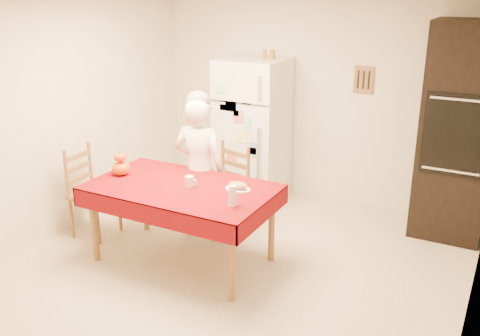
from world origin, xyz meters
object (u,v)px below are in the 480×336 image
Objects in this scene: coffee_mug at (189,182)px; bread_plate at (238,189)px; seated_woman at (200,170)px; wine_glass at (233,196)px; dining_table at (181,193)px; chair_left at (89,188)px; chair_far at (229,186)px; refrigerator at (253,130)px; pumpkin_lower at (121,168)px; oven_cabinet at (458,133)px.

coffee_mug reaches higher than bread_plate.
wine_glass is at bearing 133.49° from seated_woman.
wine_glass is at bearing -14.98° from dining_table.
chair_left is at bearing 173.33° from wine_glass.
chair_far is 5.40× the size of wine_glass.
dining_table is at bearing -85.13° from refrigerator.
seated_woman is 0.78m from pumpkin_lower.
chair_far is at bearing 85.58° from dining_table.
oven_cabinet reaches higher than pumpkin_lower.
dining_table is at bearing 1.66° from pumpkin_lower.
dining_table is 17.00× the size of coffee_mug.
refrigerator is at bearing -93.15° from seated_woman.
refrigerator is 1.00× the size of dining_table.
wine_glass is at bearing -67.87° from refrigerator.
dining_table is 1.21m from chair_left.
oven_cabinet reaches higher than refrigerator.
refrigerator is 1.25m from seated_woman.
dining_table is at bearing 165.02° from wine_glass.
chair_far is at bearing 121.13° from wine_glass.
dining_table is 7.08× the size of bread_plate.
coffee_mug is at bearing 15.36° from dining_table.
seated_woman reaches higher than pumpkin_lower.
pumpkin_lower is at bearing -106.64° from refrigerator.
pumpkin_lower is at bearing -147.02° from oven_cabinet.
bread_plate is (1.19, 0.17, -0.06)m from pumpkin_lower.
chair_left is (-1.19, 0.04, -0.18)m from dining_table.
dining_table is at bearing -139.73° from oven_cabinet.
chair_left is at bearing 178.98° from coffee_mug.
coffee_mug is 0.76m from pumpkin_lower.
coffee_mug is 0.42× the size of bread_plate.
pumpkin_lower is 1.01× the size of wine_glass.
oven_cabinet is 1.29× the size of dining_table.
coffee_mug is at bearing 161.03° from wine_glass.
dining_table is at bearing -80.52° from chair_far.
coffee_mug is 0.59m from wine_glass.
chair_left reaches higher than wine_glass.
dining_table is (0.15, -1.76, -0.16)m from refrigerator.
chair_far reaches higher than dining_table.
refrigerator is 0.77× the size of oven_cabinet.
bread_plate is at bearing -67.65° from refrigerator.
oven_cabinet reaches higher than chair_left.
oven_cabinet reaches higher than seated_woman.
bread_plate reaches higher than dining_table.
refrigerator is 1.06m from chair_far.
coffee_mug is (0.20, -0.49, 0.07)m from seated_woman.
coffee_mug is 0.45m from bread_plate.
wine_glass is 0.73× the size of bread_plate.
coffee_mug is at bearing 3.10° from pumpkin_lower.
dining_table is at bearing 98.73° from seated_woman.
chair_left is at bearing -152.10° from oven_cabinet.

